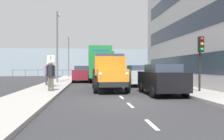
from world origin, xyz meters
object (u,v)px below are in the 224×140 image
car_black_kerbside_near (161,79)px  pedestrian_by_lamp (51,73)px  lamp_post_far (69,53)px  truck_vintage_orange (109,73)px  car_silver_kerbside_1 (138,75)px  lorry_cargo_green (100,63)px  traffic_light_near (201,52)px  car_maroon_oppositeside_0 (82,73)px  street_sign (51,66)px  pedestrian_in_dark_coat (47,72)px  car_white_oppositeside_1 (83,72)px  lamp_post_promenade (57,40)px  pedestrian_couple_a (50,74)px

car_black_kerbside_near → pedestrian_by_lamp: bearing=-11.8°
pedestrian_by_lamp → lamp_post_far: size_ratio=0.30×
truck_vintage_orange → car_silver_kerbside_1: truck_vintage_orange is taller
lorry_cargo_green → car_silver_kerbside_1: lorry_cargo_green is taller
traffic_light_near → car_black_kerbside_near: bearing=4.7°
car_maroon_oppositeside_0 → street_sign: 8.36m
street_sign → pedestrian_in_dark_coat: bearing=-73.7°
lorry_cargo_green → lamp_post_far: bearing=-63.2°
car_black_kerbside_near → traffic_light_near: size_ratio=1.23×
car_white_oppositeside_1 → lamp_post_promenade: size_ratio=0.67×
car_silver_kerbside_1 → traffic_light_near: size_ratio=1.21×
pedestrian_by_lamp → pedestrian_in_dark_coat: 4.61m
street_sign → car_silver_kerbside_1: bearing=-160.4°
truck_vintage_orange → traffic_light_near: traffic_light_near is taller
traffic_light_near → lamp_post_far: bearing=-65.4°
car_white_oppositeside_1 → street_sign: size_ratio=2.01×
truck_vintage_orange → pedestrian_couple_a: 4.62m
car_black_kerbside_near → pedestrian_by_lamp: 6.46m
car_maroon_oppositeside_0 → car_silver_kerbside_1: bearing=129.9°
car_maroon_oppositeside_0 → street_sign: bearing=76.8°
car_black_kerbside_near → street_sign: street_sign is taller
truck_vintage_orange → traffic_light_near: size_ratio=1.76×
traffic_light_near → car_white_oppositeside_1: bearing=-67.2°
pedestrian_couple_a → car_maroon_oppositeside_0: bearing=-106.2°
pedestrian_couple_a → lamp_post_far: size_ratio=0.27×
lamp_post_far → lorry_cargo_green: bearing=116.8°
truck_vintage_orange → car_white_oppositeside_1: size_ratio=1.25×
lamp_post_far → street_sign: (-0.37, 17.39, -2.09)m
car_maroon_oppositeside_0 → lamp_post_promenade: lamp_post_promenade is taller
car_white_oppositeside_1 → lamp_post_far: lamp_post_far is taller
car_maroon_oppositeside_0 → pedestrian_in_dark_coat: size_ratio=2.49×
pedestrian_by_lamp → lamp_post_promenade: lamp_post_promenade is taller
pedestrian_by_lamp → traffic_light_near: bearing=172.8°
pedestrian_by_lamp → street_sign: (0.36, -2.19, 0.46)m
pedestrian_by_lamp → street_sign: size_ratio=0.80×
truck_vintage_orange → street_sign: 4.16m
pedestrian_couple_a → traffic_light_near: bearing=156.1°
pedestrian_in_dark_coat → lamp_post_promenade: size_ratio=0.27×
pedestrian_couple_a → lamp_post_far: bearing=-89.5°
car_maroon_oppositeside_0 → lamp_post_far: bearing=-76.3°
lamp_post_promenade → car_black_kerbside_near: bearing=127.4°
pedestrian_by_lamp → lamp_post_promenade: size_ratio=0.27×
pedestrian_couple_a → lamp_post_promenade: 5.74m
pedestrian_by_lamp → traffic_light_near: size_ratio=0.56×
car_white_oppositeside_1 → pedestrian_couple_a: bearing=80.8°
truck_vintage_orange → lamp_post_far: bearing=-76.8°
car_maroon_oppositeside_0 → pedestrian_couple_a: (2.11, 7.27, 0.19)m
lorry_cargo_green → pedestrian_couple_a: bearing=63.9°
car_maroon_oppositeside_0 → street_sign: size_ratio=2.00×
traffic_light_near → lorry_cargo_green: bearing=-66.9°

